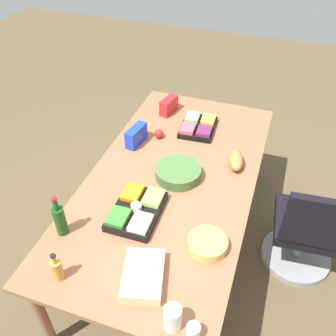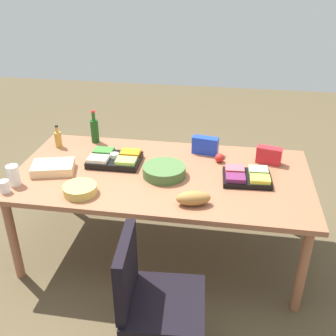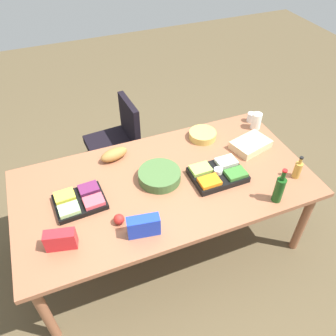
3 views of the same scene
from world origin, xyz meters
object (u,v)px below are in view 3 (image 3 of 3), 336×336
(conference_table, at_px, (165,187))
(wine_bottle, at_px, (279,189))
(sheet_cake, at_px, (251,145))
(chip_bag_blue, at_px, (144,226))
(chip_bag_red, at_px, (61,240))
(salad_bowl, at_px, (160,176))
(bread_loaf, at_px, (114,154))
(mayo_jar, at_px, (256,121))
(dressing_bottle, at_px, (298,169))
(chip_bowl, at_px, (203,135))
(apple_red, at_px, (119,219))
(paper_cup, at_px, (251,117))
(fruit_platter, at_px, (80,201))
(veggie_tray, at_px, (218,174))
(office_chair, at_px, (117,150))

(conference_table, distance_m, wine_bottle, 0.87)
(sheet_cake, bearing_deg, chip_bag_blue, -155.71)
(chip_bag_red, distance_m, salad_bowl, 0.88)
(chip_bag_blue, relative_size, sheet_cake, 0.69)
(bread_loaf, distance_m, mayo_jar, 1.35)
(dressing_bottle, bearing_deg, chip_bowl, 122.67)
(conference_table, xyz_separation_m, chip_bag_red, (-0.84, -0.31, 0.13))
(apple_red, relative_size, sheet_cake, 0.24)
(dressing_bottle, relative_size, paper_cup, 2.27)
(bread_loaf, distance_m, paper_cup, 1.36)
(apple_red, relative_size, salad_bowl, 0.23)
(dressing_bottle, relative_size, wine_bottle, 0.67)
(fruit_platter, relative_size, salad_bowl, 1.12)
(veggie_tray, distance_m, wine_bottle, 0.48)
(chip_bowl, bearing_deg, apple_red, -145.62)
(apple_red, distance_m, mayo_jar, 1.62)
(dressing_bottle, bearing_deg, apple_red, 177.19)
(conference_table, bearing_deg, wine_bottle, -34.54)
(veggie_tray, relative_size, mayo_jar, 2.72)
(wine_bottle, relative_size, fruit_platter, 0.81)
(dressing_bottle, bearing_deg, sheet_cake, 107.50)
(office_chair, bearing_deg, chip_bag_blue, -96.44)
(office_chair, height_order, mayo_jar, mayo_jar)
(dressing_bottle, distance_m, paper_cup, 0.80)
(mayo_jar, relative_size, sheet_cake, 0.49)
(chip_bowl, bearing_deg, veggie_tray, -102.62)
(office_chair, xyz_separation_m, veggie_tray, (0.56, -1.13, 0.45))
(conference_table, height_order, paper_cup, paper_cup)
(dressing_bottle, height_order, paper_cup, dressing_bottle)
(chip_bag_red, height_order, salad_bowl, chip_bag_red)
(apple_red, distance_m, salad_bowl, 0.51)
(chip_bag_blue, xyz_separation_m, paper_cup, (1.38, 0.87, -0.03))
(office_chair, distance_m, fruit_platter, 1.22)
(chip_bag_red, relative_size, bread_loaf, 0.83)
(chip_bowl, distance_m, paper_cup, 0.55)
(bread_loaf, xyz_separation_m, chip_bowl, (0.82, -0.01, -0.02))
(chip_bag_red, height_order, paper_cup, chip_bag_red)
(dressing_bottle, height_order, fruit_platter, dressing_bottle)
(conference_table, bearing_deg, office_chair, 98.06)
(office_chair, height_order, paper_cup, office_chair)
(chip_bowl, height_order, sheet_cake, sheet_cake)
(office_chair, bearing_deg, chip_bag_red, -117.36)
(conference_table, relative_size, chip_bag_blue, 10.55)
(bread_loaf, bearing_deg, chip_bag_red, -127.09)
(office_chair, bearing_deg, mayo_jar, -29.33)
(fruit_platter, bearing_deg, bread_loaf, 47.19)
(chip_bag_blue, bearing_deg, chip_bowl, 44.05)
(office_chair, bearing_deg, fruit_platter, -116.90)
(fruit_platter, xyz_separation_m, paper_cup, (1.73, 0.45, 0.01))
(salad_bowl, bearing_deg, chip_bag_red, -156.71)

